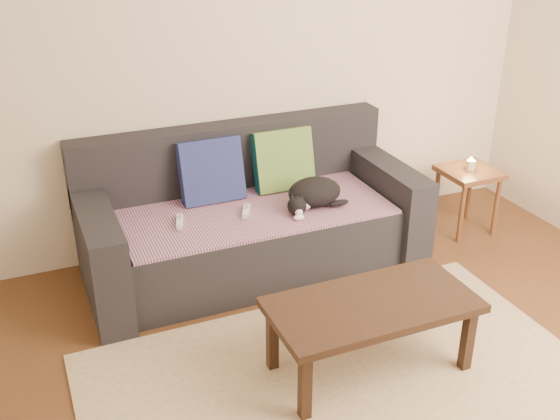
{
  "coord_description": "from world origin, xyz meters",
  "views": [
    {
      "loc": [
        -1.28,
        -1.94,
        2.18
      ],
      "look_at": [
        0.05,
        1.2,
        0.55
      ],
      "focal_mm": 42.0,
      "sensor_mm": 36.0,
      "label": 1
    }
  ],
  "objects": [
    {
      "name": "wii_remote_b",
      "position": [
        -0.07,
        1.45,
        0.46
      ],
      "size": [
        0.1,
        0.15,
        0.03
      ],
      "primitive_type": "cube",
      "rotation": [
        0.0,
        0.0,
        1.11
      ],
      "color": "white",
      "rests_on": "throw_blanket"
    },
    {
      "name": "rug",
      "position": [
        0.0,
        0.15,
        0.01
      ],
      "size": [
        2.5,
        1.8,
        0.01
      ],
      "primitive_type": "cube",
      "color": "#C6B488",
      "rests_on": "ground"
    },
    {
      "name": "candle",
      "position": [
        1.59,
        1.44,
        0.5
      ],
      "size": [
        0.06,
        0.06,
        0.09
      ],
      "color": "beige",
      "rests_on": "side_table"
    },
    {
      "name": "throw_blanket",
      "position": [
        0.0,
        1.48,
        0.43
      ],
      "size": [
        1.66,
        0.74,
        0.02
      ],
      "primitive_type": "cube",
      "color": "#442A4F",
      "rests_on": "sofa"
    },
    {
      "name": "cat",
      "position": [
        0.35,
        1.39,
        0.53
      ],
      "size": [
        0.42,
        0.31,
        0.18
      ],
      "rotation": [
        0.0,
        0.0,
        -0.09
      ],
      "color": "black",
      "rests_on": "throw_blanket"
    },
    {
      "name": "coffee_table",
      "position": [
        0.18,
        0.35,
        0.36
      ],
      "size": [
        1.02,
        0.51,
        0.41
      ],
      "color": "black",
      "rests_on": "rug"
    },
    {
      "name": "cushion_green",
      "position": [
        0.3,
        1.74,
        0.63
      ],
      "size": [
        0.4,
        0.2,
        0.41
      ],
      "primitive_type": "cube",
      "rotation": [
        -0.26,
        0.0,
        0.0
      ],
      "color": "#0C5147",
      "rests_on": "throw_blanket"
    },
    {
      "name": "back_wall",
      "position": [
        0.0,
        2.0,
        1.3
      ],
      "size": [
        4.5,
        0.04,
        2.6
      ],
      "primitive_type": "cube",
      "color": "beige",
      "rests_on": "ground"
    },
    {
      "name": "sofa",
      "position": [
        0.0,
        1.57,
        0.31
      ],
      "size": [
        2.1,
        0.94,
        0.87
      ],
      "color": "#232328",
      "rests_on": "ground"
    },
    {
      "name": "side_table",
      "position": [
        1.59,
        1.44,
        0.38
      ],
      "size": [
        0.37,
        0.37,
        0.47
      ],
      "color": "brown",
      "rests_on": "ground"
    },
    {
      "name": "wii_remote_a",
      "position": [
        -0.48,
        1.47,
        0.46
      ],
      "size": [
        0.08,
        0.15,
        0.03
      ],
      "primitive_type": "cube",
      "rotation": [
        0.0,
        0.0,
        1.29
      ],
      "color": "white",
      "rests_on": "throw_blanket"
    },
    {
      "name": "cushion_navy",
      "position": [
        -0.19,
        1.74,
        0.63
      ],
      "size": [
        0.4,
        0.2,
        0.41
      ],
      "primitive_type": "cube",
      "rotation": [
        -0.26,
        0.0,
        0.0
      ],
      "color": "navy",
      "rests_on": "throw_blanket"
    }
  ]
}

